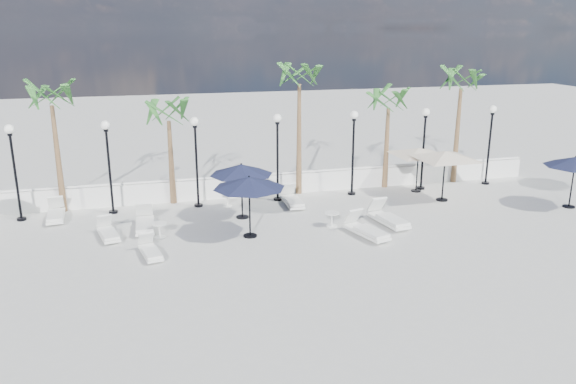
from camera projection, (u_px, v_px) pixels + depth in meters
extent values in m
plane|color=#ABABA6|center=(324.00, 255.00, 18.87)|extent=(100.00, 100.00, 0.00)
cube|color=silver|center=(272.00, 185.00, 25.70)|extent=(26.00, 0.30, 0.90)
cube|color=silver|center=(272.00, 174.00, 25.56)|extent=(26.00, 0.12, 0.08)
cylinder|color=black|center=(22.00, 219.00, 22.29)|extent=(0.36, 0.36, 0.10)
cylinder|color=black|center=(16.00, 178.00, 21.81)|extent=(0.10, 0.10, 3.50)
cylinder|color=black|center=(10.00, 135.00, 21.34)|extent=(0.18, 0.18, 0.10)
sphere|color=white|center=(9.00, 129.00, 21.28)|extent=(0.36, 0.36, 0.36)
cylinder|color=black|center=(113.00, 212.00, 23.16)|extent=(0.36, 0.36, 0.10)
cylinder|color=black|center=(110.00, 172.00, 22.68)|extent=(0.10, 0.10, 3.50)
cylinder|color=black|center=(106.00, 130.00, 22.20)|extent=(0.18, 0.18, 0.10)
sphere|color=white|center=(105.00, 125.00, 22.14)|extent=(0.36, 0.36, 0.36)
cylinder|color=black|center=(199.00, 205.00, 24.02)|extent=(0.36, 0.36, 0.10)
cylinder|color=black|center=(197.00, 167.00, 23.55)|extent=(0.10, 0.10, 3.50)
cylinder|color=black|center=(195.00, 127.00, 23.07)|extent=(0.18, 0.18, 0.10)
sphere|color=white|center=(195.00, 121.00, 23.01)|extent=(0.36, 0.36, 0.36)
cylinder|color=black|center=(278.00, 199.00, 24.89)|extent=(0.36, 0.36, 0.10)
cylinder|color=black|center=(278.00, 162.00, 24.41)|extent=(0.10, 0.10, 3.50)
cylinder|color=black|center=(277.00, 123.00, 23.94)|extent=(0.18, 0.18, 0.10)
sphere|color=white|center=(277.00, 118.00, 23.88)|extent=(0.36, 0.36, 0.36)
cylinder|color=black|center=(352.00, 193.00, 25.76)|extent=(0.36, 0.36, 0.10)
cylinder|color=black|center=(353.00, 157.00, 25.28)|extent=(0.10, 0.10, 3.50)
cylinder|color=black|center=(354.00, 120.00, 24.80)|extent=(0.18, 0.18, 0.10)
sphere|color=white|center=(354.00, 115.00, 24.74)|extent=(0.36, 0.36, 0.36)
cylinder|color=black|center=(421.00, 188.00, 26.62)|extent=(0.36, 0.36, 0.10)
cylinder|color=black|center=(423.00, 153.00, 26.14)|extent=(0.10, 0.10, 3.50)
cylinder|color=black|center=(426.00, 117.00, 25.67)|extent=(0.18, 0.18, 0.10)
sphere|color=white|center=(426.00, 112.00, 25.61)|extent=(0.36, 0.36, 0.36)
cylinder|color=black|center=(485.00, 183.00, 27.49)|extent=(0.36, 0.36, 0.10)
cylinder|color=black|center=(489.00, 149.00, 27.01)|extent=(0.10, 0.10, 3.50)
cylinder|color=black|center=(492.00, 114.00, 26.53)|extent=(0.18, 0.18, 0.10)
sphere|color=white|center=(493.00, 109.00, 26.48)|extent=(0.36, 0.36, 0.36)
cone|color=brown|center=(58.00, 160.00, 22.80)|extent=(0.28, 0.28, 4.40)
cone|color=brown|center=(171.00, 163.00, 24.03)|extent=(0.28, 0.28, 3.60)
cone|color=brown|center=(299.00, 140.00, 25.24)|extent=(0.28, 0.28, 5.00)
cone|color=brown|center=(386.00, 148.00, 26.47)|extent=(0.28, 0.28, 3.80)
cone|color=brown|center=(457.00, 136.00, 27.28)|extent=(0.28, 0.28, 4.60)
cube|color=beige|center=(145.00, 226.00, 21.20)|extent=(0.71, 2.02, 0.11)
cube|color=beige|center=(145.00, 225.00, 20.92)|extent=(0.66, 1.37, 0.11)
cube|color=beige|center=(144.00, 209.00, 21.85)|extent=(0.64, 0.49, 0.63)
cube|color=beige|center=(151.00, 253.00, 18.72)|extent=(0.82, 1.66, 0.09)
cube|color=beige|center=(152.00, 252.00, 18.51)|extent=(0.69, 1.15, 0.09)
cube|color=beige|center=(146.00, 238.00, 19.19)|extent=(0.56, 0.46, 0.50)
cube|color=beige|center=(56.00, 216.00, 22.31)|extent=(0.75, 1.90, 0.10)
cube|color=beige|center=(55.00, 215.00, 22.05)|extent=(0.67, 1.30, 0.10)
cube|color=beige|center=(56.00, 202.00, 22.89)|extent=(0.61, 0.48, 0.58)
cube|color=beige|center=(108.00, 235.00, 20.35)|extent=(0.92, 1.77, 0.09)
cube|color=beige|center=(109.00, 234.00, 20.13)|extent=(0.77, 1.23, 0.09)
cube|color=beige|center=(104.00, 220.00, 20.84)|extent=(0.60, 0.51, 0.53)
cube|color=beige|center=(292.00, 202.00, 24.12)|extent=(0.70, 1.96, 0.11)
cube|color=beige|center=(294.00, 201.00, 23.84)|extent=(0.64, 1.33, 0.11)
cube|color=beige|center=(288.00, 188.00, 24.75)|extent=(0.62, 0.48, 0.61)
cube|color=beige|center=(366.00, 232.00, 20.51)|extent=(1.21, 2.12, 0.11)
cube|color=beige|center=(371.00, 231.00, 20.26)|extent=(0.99, 1.48, 0.11)
cube|color=beige|center=(353.00, 216.00, 21.07)|extent=(0.74, 0.63, 0.63)
cube|color=beige|center=(388.00, 220.00, 21.76)|extent=(1.01, 2.18, 0.11)
cube|color=beige|center=(393.00, 220.00, 21.47)|extent=(0.86, 1.50, 0.11)
cube|color=beige|center=(377.00, 204.00, 22.39)|extent=(0.72, 0.59, 0.66)
cylinder|color=beige|center=(160.00, 237.00, 20.45)|extent=(0.44, 0.44, 0.03)
cylinder|color=beige|center=(160.00, 231.00, 20.38)|extent=(0.07, 0.07, 0.53)
cylinder|color=beige|center=(159.00, 224.00, 20.30)|extent=(0.57, 0.57, 0.03)
cylinder|color=beige|center=(228.00, 206.00, 24.05)|extent=(0.37, 0.37, 0.03)
cylinder|color=beige|center=(228.00, 201.00, 24.00)|extent=(0.06, 0.06, 0.44)
cylinder|color=beige|center=(227.00, 196.00, 23.93)|extent=(0.48, 0.48, 0.03)
cylinder|color=beige|center=(332.00, 226.00, 21.61)|extent=(0.44, 0.44, 0.03)
cylinder|color=beige|center=(332.00, 220.00, 21.54)|extent=(0.07, 0.07, 0.53)
cylinder|color=beige|center=(332.00, 213.00, 21.47)|extent=(0.57, 0.57, 0.03)
cylinder|color=black|center=(250.00, 236.00, 20.56)|extent=(0.51, 0.51, 0.05)
cylinder|color=black|center=(250.00, 208.00, 20.26)|extent=(0.06, 0.06, 2.21)
cone|color=black|center=(249.00, 183.00, 20.00)|extent=(2.62, 2.62, 0.41)
sphere|color=black|center=(249.00, 176.00, 19.93)|extent=(0.07, 0.07, 0.07)
cylinder|color=black|center=(242.00, 217.00, 22.60)|extent=(0.50, 0.50, 0.05)
cylinder|color=black|center=(242.00, 192.00, 22.30)|extent=(0.06, 0.06, 2.16)
cone|color=black|center=(241.00, 169.00, 22.04)|extent=(2.52, 2.52, 0.41)
sphere|color=black|center=(241.00, 164.00, 21.98)|extent=(0.07, 0.07, 0.07)
cylinder|color=black|center=(569.00, 207.00, 23.92)|extent=(0.50, 0.50, 0.05)
cylinder|color=black|center=(572.00, 183.00, 23.62)|extent=(0.06, 0.06, 2.15)
cone|color=black|center=(575.00, 162.00, 23.37)|extent=(2.51, 2.51, 0.40)
sphere|color=black|center=(576.00, 156.00, 23.31)|extent=(0.07, 0.07, 0.07)
cylinder|color=black|center=(416.00, 191.00, 26.25)|extent=(0.46, 0.46, 0.05)
cylinder|color=black|center=(417.00, 170.00, 25.97)|extent=(0.06, 0.06, 2.03)
pyramid|color=#BEB097|center=(419.00, 148.00, 25.68)|extent=(4.50, 4.50, 0.31)
cylinder|color=black|center=(442.00, 200.00, 24.87)|extent=(0.51, 0.51, 0.06)
cylinder|color=black|center=(444.00, 176.00, 24.57)|extent=(0.07, 0.07, 2.20)
pyramid|color=#BEB097|center=(446.00, 151.00, 24.26)|extent=(4.79, 4.79, 0.34)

